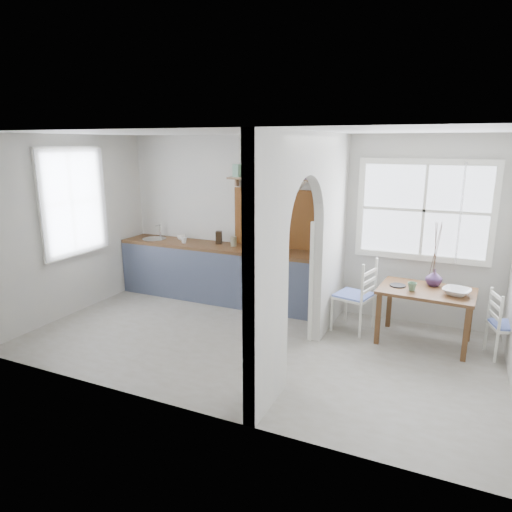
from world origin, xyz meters
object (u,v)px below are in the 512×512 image
at_px(kettle, 316,249).
at_px(chair_left, 354,295).
at_px(chair_right, 508,325).
at_px(dining_table, 424,316).
at_px(vase, 434,278).

bearing_deg(kettle, chair_left, -42.08).
bearing_deg(kettle, chair_right, -29.36).
bearing_deg(chair_right, dining_table, 70.38).
height_order(kettle, vase, kettle).
distance_m(chair_right, vase, 0.99).
xyz_separation_m(chair_left, vase, (0.97, 0.17, 0.32)).
height_order(chair_right, kettle, kettle).
bearing_deg(vase, chair_right, -15.65).
relative_size(chair_left, kettle, 3.79).
height_order(dining_table, chair_left, chair_left).
distance_m(chair_left, vase, 1.04).
distance_m(chair_left, chair_right, 1.84).
bearing_deg(chair_left, dining_table, 100.85).
distance_m(dining_table, vase, 0.51).
bearing_deg(vase, kettle, 178.34).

